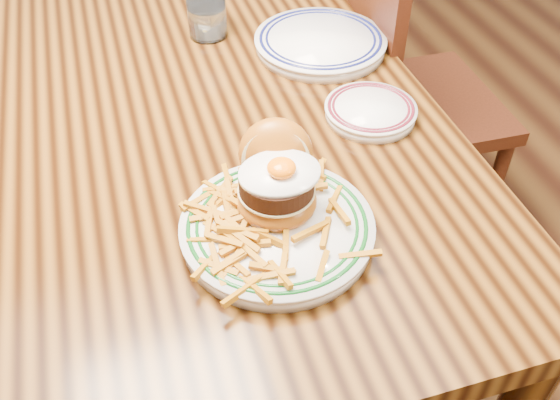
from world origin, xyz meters
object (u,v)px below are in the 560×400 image
object	(u,v)px
side_plate	(371,110)
table	(202,110)
chair_right	(396,94)
main_plate	(277,210)

from	to	relation	value
side_plate	table	bearing A→B (deg)	140.70
chair_right	main_plate	size ratio (longest dim) A/B	2.95
table	side_plate	bearing A→B (deg)	-40.70
chair_right	main_plate	world-z (taller)	chair_right
table	main_plate	xyz separation A→B (m)	(0.03, -0.47, 0.13)
side_plate	chair_right	bearing A→B (deg)	57.06
table	main_plate	bearing A→B (deg)	-86.49
table	side_plate	distance (m)	0.38
table	main_plate	distance (m)	0.49
table	main_plate	world-z (taller)	main_plate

